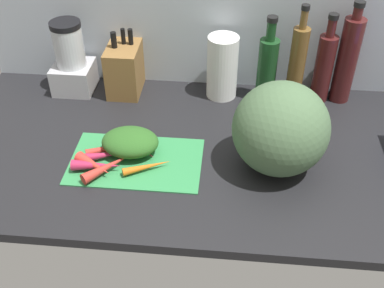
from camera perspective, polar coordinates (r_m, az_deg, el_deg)
ground_plane at (r=146.37cm, az=3.30°, el=-0.78°), size 170.00×80.00×3.00cm
wall_back at (r=163.48cm, az=4.41°, el=16.55°), size 170.00×3.00×60.00cm
cutting_board at (r=140.46cm, az=-6.77°, el=-2.02°), size 38.69×24.00×0.80cm
carrot_0 at (r=140.96cm, az=-7.72°, el=-0.92°), size 13.16×3.99×3.06cm
carrot_1 at (r=136.60cm, az=-10.17°, el=-2.73°), size 13.33×13.90×3.19cm
carrot_2 at (r=143.90cm, az=-9.23°, el=-0.33°), size 17.01×9.69×2.32cm
carrot_3 at (r=137.53cm, az=-11.44°, el=-2.56°), size 14.42×4.25×3.30cm
carrot_4 at (r=135.80cm, az=-5.45°, el=-2.74°), size 13.83×8.12×2.29cm
carrot_5 at (r=141.04cm, az=-10.52°, el=-1.32°), size 13.32×6.79×2.81cm
carrot_6 at (r=137.67cm, az=-11.77°, el=-2.49°), size 12.30×9.25×3.55cm
carrot_7 at (r=143.00cm, az=-6.57°, el=-0.32°), size 13.00×10.97×2.33cm
carrot_greens_pile at (r=141.12cm, az=-7.47°, el=0.24°), size 16.97×13.06×7.18cm
winter_squash at (r=132.29cm, az=10.64°, el=1.79°), size 26.88×26.48×26.81cm
knife_block at (r=168.81cm, az=-8.13°, el=8.99°), size 11.01×16.19×22.62cm
blender_appliance at (r=171.86cm, az=-14.33°, el=9.60°), size 13.64×13.64×25.75cm
paper_towel_roll at (r=163.62cm, az=3.67°, el=9.24°), size 10.50×10.50×22.20cm
bottle_0 at (r=162.77cm, az=9.05°, el=9.13°), size 6.63×6.63×30.27cm
bottle_1 at (r=161.46cm, az=12.52°, el=9.33°), size 5.52×5.52×35.02cm
bottle_2 at (r=166.14cm, az=15.62°, el=9.03°), size 6.22×6.22×31.30cm
bottle_3 at (r=167.08cm, az=18.20°, el=9.70°), size 6.89×6.89×35.30cm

